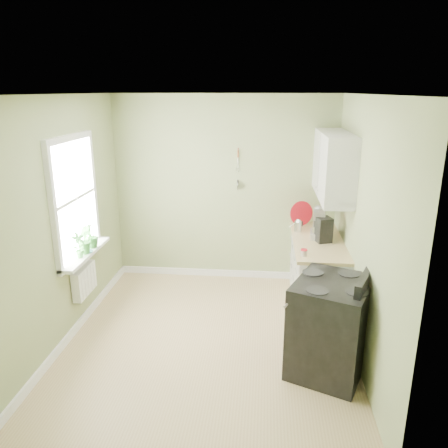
# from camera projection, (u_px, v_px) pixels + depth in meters

# --- Properties ---
(floor) EXTENTS (3.20, 3.60, 0.02)m
(floor) POSITION_uv_depth(u_px,v_px,m) (209.00, 340.00, 5.02)
(floor) COLOR tan
(floor) RESTS_ON ground
(ceiling) EXTENTS (3.20, 3.60, 0.02)m
(ceiling) POSITION_uv_depth(u_px,v_px,m) (206.00, 93.00, 4.22)
(ceiling) COLOR white
(ceiling) RESTS_ON wall_back
(wall_back) EXTENTS (3.20, 0.02, 2.70)m
(wall_back) POSITION_uv_depth(u_px,v_px,m) (224.00, 190.00, 6.34)
(wall_back) COLOR #919D6B
(wall_back) RESTS_ON floor
(wall_left) EXTENTS (0.02, 3.60, 2.70)m
(wall_left) POSITION_uv_depth(u_px,v_px,m) (62.00, 223.00, 4.77)
(wall_left) COLOR #919D6B
(wall_left) RESTS_ON floor
(wall_right) EXTENTS (0.02, 3.60, 2.70)m
(wall_right) POSITION_uv_depth(u_px,v_px,m) (363.00, 232.00, 4.47)
(wall_right) COLOR #919D6B
(wall_right) RESTS_ON floor
(base_cabinets) EXTENTS (0.60, 1.60, 0.87)m
(base_cabinets) POSITION_uv_depth(u_px,v_px,m) (317.00, 274.00, 5.72)
(base_cabinets) COLOR silver
(base_cabinets) RESTS_ON floor
(countertop) EXTENTS (0.64, 1.60, 0.04)m
(countertop) POSITION_uv_depth(u_px,v_px,m) (318.00, 241.00, 5.59)
(countertop) COLOR tan
(countertop) RESTS_ON base_cabinets
(upper_cabinets) EXTENTS (0.35, 1.40, 0.80)m
(upper_cabinets) POSITION_uv_depth(u_px,v_px,m) (333.00, 165.00, 5.39)
(upper_cabinets) COLOR silver
(upper_cabinets) RESTS_ON wall_right
(window) EXTENTS (0.06, 1.14, 1.44)m
(window) POSITION_uv_depth(u_px,v_px,m) (74.00, 199.00, 4.99)
(window) COLOR white
(window) RESTS_ON wall_left
(window_sill) EXTENTS (0.18, 1.14, 0.04)m
(window_sill) POSITION_uv_depth(u_px,v_px,m) (86.00, 254.00, 5.18)
(window_sill) COLOR white
(window_sill) RESTS_ON wall_left
(radiator) EXTENTS (0.12, 0.50, 0.35)m
(radiator) POSITION_uv_depth(u_px,v_px,m) (84.00, 281.00, 5.23)
(radiator) COLOR white
(radiator) RESTS_ON wall_left
(wall_utensils) EXTENTS (0.02, 0.14, 0.58)m
(wall_utensils) POSITION_uv_depth(u_px,v_px,m) (238.00, 176.00, 6.23)
(wall_utensils) COLOR tan
(wall_utensils) RESTS_ON wall_back
(stove) EXTENTS (0.97, 1.00, 1.10)m
(stove) POSITION_uv_depth(u_px,v_px,m) (330.00, 326.00, 4.34)
(stove) COLOR black
(stove) RESTS_ON floor
(stand_mixer) EXTENTS (0.23, 0.35, 0.40)m
(stand_mixer) POSITION_uv_depth(u_px,v_px,m) (319.00, 224.00, 5.62)
(stand_mixer) COLOR #B2B2B7
(stand_mixer) RESTS_ON countertop
(kettle) EXTENTS (0.17, 0.10, 0.17)m
(kettle) POSITION_uv_depth(u_px,v_px,m) (298.00, 225.00, 5.87)
(kettle) COLOR silver
(kettle) RESTS_ON countertop
(coffee_maker) EXTENTS (0.23, 0.24, 0.31)m
(coffee_maker) POSITION_uv_depth(u_px,v_px,m) (323.00, 230.00, 5.47)
(coffee_maker) COLOR black
(coffee_maker) RESTS_ON countertop
(red_tray) EXTENTS (0.34, 0.20, 0.34)m
(red_tray) POSITION_uv_depth(u_px,v_px,m) (301.00, 213.00, 6.13)
(red_tray) COLOR #AD111F
(red_tray) RESTS_ON countertop
(jar) EXTENTS (0.08, 0.08, 0.08)m
(jar) POSITION_uv_depth(u_px,v_px,m) (304.00, 253.00, 5.01)
(jar) COLOR #B7A495
(jar) RESTS_ON countertop
(plant_a) EXTENTS (0.18, 0.19, 0.30)m
(plant_a) POSITION_uv_depth(u_px,v_px,m) (79.00, 245.00, 4.95)
(plant_a) COLOR #2F712C
(plant_a) RESTS_ON window_sill
(plant_b) EXTENTS (0.21, 0.23, 0.33)m
(plant_b) POSITION_uv_depth(u_px,v_px,m) (84.00, 240.00, 5.10)
(plant_b) COLOR #2F712C
(plant_b) RESTS_ON window_sill
(plant_c) EXTENTS (0.21, 0.21, 0.31)m
(plant_c) POSITION_uv_depth(u_px,v_px,m) (91.00, 235.00, 5.29)
(plant_c) COLOR #2F712C
(plant_c) RESTS_ON window_sill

